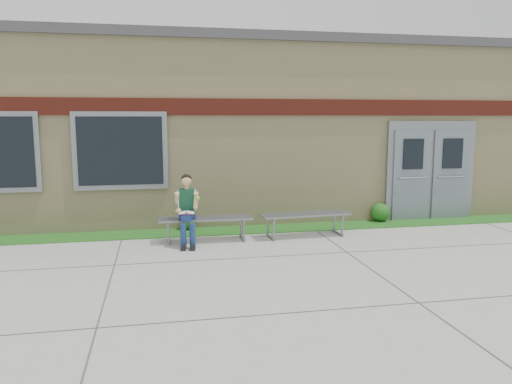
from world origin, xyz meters
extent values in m
plane|color=#9E9E99|center=(0.00, 0.00, 0.00)|extent=(80.00, 80.00, 0.00)
cube|color=#205316|center=(0.00, 2.60, 0.01)|extent=(16.00, 0.80, 0.02)
cube|color=beige|center=(0.00, 6.00, 2.00)|extent=(16.00, 6.00, 4.00)
cube|color=#3F3F42|center=(0.00, 6.00, 4.10)|extent=(16.20, 6.20, 0.20)
cube|color=maroon|center=(0.00, 2.97, 2.60)|extent=(16.00, 0.06, 0.35)
cube|color=slate|center=(-3.00, 2.96, 1.70)|extent=(1.90, 0.08, 1.60)
cube|color=black|center=(-3.00, 2.92, 1.70)|extent=(1.70, 0.04, 1.40)
cube|color=slate|center=(4.00, 2.96, 1.15)|extent=(2.20, 0.08, 2.30)
cube|color=slate|center=(3.50, 2.91, 1.05)|extent=(0.92, 0.06, 2.10)
cube|color=slate|center=(4.50, 2.91, 1.05)|extent=(0.92, 0.06, 2.10)
cube|color=slate|center=(-1.38, 1.83, 0.45)|extent=(1.80, 0.53, 0.03)
cube|color=slate|center=(-2.10, 1.83, 0.20)|extent=(0.05, 0.50, 0.41)
cube|color=slate|center=(-0.66, 1.83, 0.20)|extent=(0.05, 0.50, 0.41)
cube|color=slate|center=(0.62, 1.83, 0.45)|extent=(1.84, 0.63, 0.04)
cube|color=slate|center=(-0.10, 1.83, 0.21)|extent=(0.08, 0.51, 0.41)
cube|color=slate|center=(1.35, 1.83, 0.21)|extent=(0.08, 0.51, 0.41)
cube|color=navy|center=(-1.74, 1.78, 0.54)|extent=(0.33, 0.25, 0.15)
cube|color=#0D3221|center=(-1.74, 1.76, 0.83)|extent=(0.31, 0.21, 0.43)
sphere|color=#DCAE79|center=(-1.74, 1.75, 1.20)|extent=(0.21, 0.21, 0.20)
sphere|color=black|center=(-1.74, 1.77, 1.22)|extent=(0.22, 0.22, 0.20)
cylinder|color=navy|center=(-1.84, 1.55, 0.56)|extent=(0.17, 0.40, 0.14)
cylinder|color=navy|center=(-1.67, 1.53, 0.56)|extent=(0.17, 0.40, 0.14)
cylinder|color=navy|center=(-1.84, 1.32, 0.23)|extent=(0.11, 0.11, 0.47)
cylinder|color=navy|center=(-1.67, 1.31, 0.23)|extent=(0.11, 0.11, 0.47)
cube|color=black|center=(-1.85, 1.26, 0.05)|extent=(0.11, 0.25, 0.09)
cube|color=black|center=(-1.68, 1.24, 0.05)|extent=(0.11, 0.25, 0.09)
cylinder|color=#DCAE79|center=(-1.92, 1.72, 0.89)|extent=(0.10, 0.21, 0.25)
cylinder|color=#DCAE79|center=(-1.57, 1.69, 0.89)|extent=(0.10, 0.21, 0.25)
cube|color=white|center=(-1.77, 1.43, 0.65)|extent=(0.31, 0.23, 0.01)
cube|color=#B44367|center=(-1.77, 1.43, 0.64)|extent=(0.31, 0.24, 0.01)
sphere|color=#7DC634|center=(-1.55, 1.56, 0.89)|extent=(0.08, 0.08, 0.08)
sphere|color=#205316|center=(-1.68, 2.85, 0.19)|extent=(0.35, 0.35, 0.35)
sphere|color=#205316|center=(2.73, 2.85, 0.23)|extent=(0.42, 0.42, 0.42)
camera|label=1|loc=(-2.27, -7.63, 2.37)|focal=35.00mm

